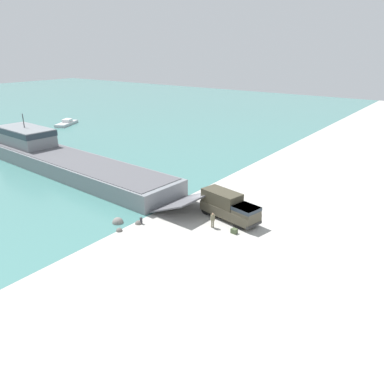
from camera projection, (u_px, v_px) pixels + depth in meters
The scene contains 10 objects.
ground_plane at pixel (200, 208), 45.91m from camera, with size 240.00×240.00×0.00m, color #B7B5AD.
landing_craft at pixel (62, 158), 59.79m from camera, with size 10.06×45.60×7.82m.
military_truck at pixel (229, 206), 42.50m from camera, with size 3.82×7.72×3.09m.
soldier_on_ramp at pixel (213, 219), 40.69m from camera, with size 0.49×0.47×1.72m.
moored_boat_a at pixel (67, 123), 94.82m from camera, with size 8.09×5.80×1.40m.
mooring_bollard at pixel (141, 220), 41.74m from camera, with size 0.33×0.33×0.81m.
cargo_crate at pixel (234, 231), 39.69m from camera, with size 0.51×0.61×0.51m, color #475638.
shoreline_rock_a at pixel (119, 231), 40.23m from camera, with size 0.71×0.71×0.71m, color #66605B.
shoreline_rock_b at pixel (118, 223), 42.11m from camera, with size 1.26×1.26×1.26m, color gray.
shoreline_rock_c at pixel (138, 224), 41.87m from camera, with size 0.77×0.77×0.77m, color #66605B.
Camera 1 is at (-34.45, -24.15, 18.50)m, focal length 35.00 mm.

